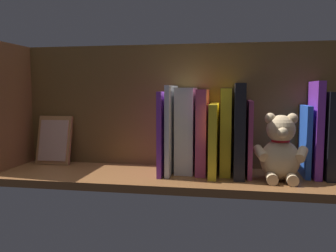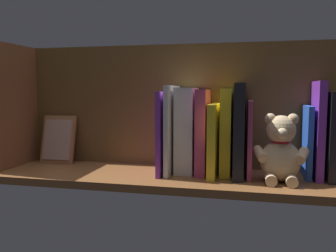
# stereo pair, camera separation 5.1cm
# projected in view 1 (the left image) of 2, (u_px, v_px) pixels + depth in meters

# --- Properties ---
(ground_plane) EXTENTS (1.05, 0.28, 0.02)m
(ground_plane) POSITION_uv_depth(u_px,v_px,m) (168.00, 177.00, 1.04)
(ground_plane) COLOR brown
(shelf_back_panel) EXTENTS (1.05, 0.02, 0.39)m
(shelf_back_panel) POSITION_uv_depth(u_px,v_px,m) (174.00, 106.00, 1.13)
(shelf_back_panel) COLOR brown
(shelf_back_panel) RESTS_ON ground_plane
(shelf_side_divider) EXTENTS (0.02, 0.22, 0.39)m
(shelf_side_divider) POSITION_uv_depth(u_px,v_px,m) (9.00, 106.00, 1.10)
(shelf_side_divider) COLOR brown
(shelf_side_divider) RESTS_ON ground_plane
(book_0) EXTENTS (0.03, 0.14, 0.24)m
(book_0) POSITION_uv_depth(u_px,v_px,m) (328.00, 135.00, 0.98)
(book_0) COLOR black
(book_0) RESTS_ON ground_plane
(book_1) EXTENTS (0.02, 0.13, 0.27)m
(book_1) POSITION_uv_depth(u_px,v_px,m) (315.00, 129.00, 0.99)
(book_1) COLOR purple
(book_1) RESTS_ON ground_plane
(book_2) EXTENTS (0.01, 0.12, 0.20)m
(book_2) POSITION_uv_depth(u_px,v_px,m) (305.00, 141.00, 1.01)
(book_2) COLOR blue
(book_2) RESTS_ON ground_plane
(teddy_bear) EXTENTS (0.15, 0.12, 0.18)m
(teddy_bear) POSITION_uv_depth(u_px,v_px,m) (280.00, 151.00, 0.95)
(teddy_bear) COLOR #D1B284
(teddy_bear) RESTS_ON ground_plane
(book_3) EXTENTS (0.01, 0.15, 0.21)m
(book_3) POSITION_uv_depth(u_px,v_px,m) (249.00, 138.00, 1.02)
(book_3) COLOR #B23F72
(book_3) RESTS_ON ground_plane
(book_4) EXTENTS (0.03, 0.17, 0.26)m
(book_4) POSITION_uv_depth(u_px,v_px,m) (239.00, 130.00, 1.01)
(book_4) COLOR black
(book_4) RESTS_ON ground_plane
(book_5) EXTENTS (0.03, 0.14, 0.25)m
(book_5) POSITION_uv_depth(u_px,v_px,m) (226.00, 131.00, 1.03)
(book_5) COLOR yellow
(book_5) RESTS_ON ground_plane
(book_6) EXTENTS (0.02, 0.18, 0.21)m
(book_6) POSITION_uv_depth(u_px,v_px,m) (214.00, 139.00, 1.02)
(book_6) COLOR yellow
(book_6) RESTS_ON ground_plane
(book_7) EXTENTS (0.03, 0.14, 0.25)m
(book_7) POSITION_uv_depth(u_px,v_px,m) (203.00, 131.00, 1.04)
(book_7) COLOR #B23F72
(book_7) RESTS_ON ground_plane
(dictionary_thick_white) EXTENTS (0.05, 0.13, 0.25)m
(dictionary_thick_white) POSITION_uv_depth(u_px,v_px,m) (186.00, 130.00, 1.06)
(dictionary_thick_white) COLOR silver
(dictionary_thick_white) RESTS_ON ground_plane
(book_8) EXTENTS (0.01, 0.17, 0.26)m
(book_8) POSITION_uv_depth(u_px,v_px,m) (172.00, 129.00, 1.05)
(book_8) COLOR silver
(book_8) RESTS_ON ground_plane
(book_9) EXTENTS (0.01, 0.18, 0.24)m
(book_9) POSITION_uv_depth(u_px,v_px,m) (164.00, 132.00, 1.05)
(book_9) COLOR purple
(book_9) RESTS_ON ground_plane
(picture_frame_leaning) EXTENTS (0.12, 0.05, 0.16)m
(picture_frame_leaning) POSITION_uv_depth(u_px,v_px,m) (54.00, 140.00, 1.17)
(picture_frame_leaning) COLOR #9E6B3D
(picture_frame_leaning) RESTS_ON ground_plane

